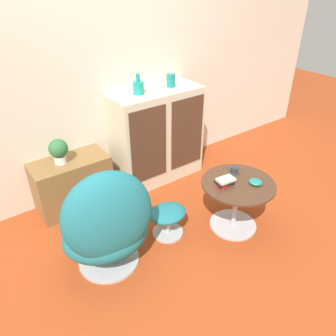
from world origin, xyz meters
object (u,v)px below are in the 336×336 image
at_px(sideboard, 157,136).
at_px(bowl, 256,182).
at_px(coffee_table, 236,199).
at_px(vase_inner_left, 171,80).
at_px(potted_plant, 59,150).
at_px(teacup, 234,170).
at_px(vase_leftmost, 138,87).
at_px(book_stack, 225,182).
at_px(tv_console, 73,183).
at_px(egg_chair, 107,226).
at_px(ottoman, 168,216).

relative_size(sideboard, bowl, 8.83).
distance_m(coffee_table, vase_inner_left, 1.40).
relative_size(potted_plant, teacup, 2.08).
relative_size(sideboard, teacup, 8.90).
bearing_deg(vase_inner_left, teacup, -90.98).
xyz_separation_m(coffee_table, vase_inner_left, (0.12, 1.16, 0.78)).
distance_m(coffee_table, vase_leftmost, 1.43).
relative_size(vase_leftmost, book_stack, 1.15).
xyz_separation_m(sideboard, vase_inner_left, (0.19, 0.00, 0.58)).
relative_size(tv_console, egg_chair, 0.78).
bearing_deg(teacup, ottoman, 168.66).
relative_size(tv_console, bowl, 6.27).
bearing_deg(sideboard, potted_plant, 178.11).
bearing_deg(vase_inner_left, vase_leftmost, 180.00).
relative_size(egg_chair, teacup, 8.06).
bearing_deg(vase_leftmost, egg_chair, -133.93).
distance_m(egg_chair, teacup, 1.27).
bearing_deg(potted_plant, ottoman, -57.17).
height_order(egg_chair, coffee_table, egg_chair).
bearing_deg(vase_inner_left, book_stack, -102.10).
distance_m(vase_leftmost, teacup, 1.23).
height_order(ottoman, potted_plant, potted_plant).
xyz_separation_m(vase_leftmost, bowl, (0.39, -1.25, -0.59)).
height_order(egg_chair, ottoman, egg_chair).
distance_m(ottoman, vase_leftmost, 1.29).
relative_size(tv_console, vase_inner_left, 5.47).
bearing_deg(coffee_table, bowl, -40.57).
relative_size(egg_chair, vase_leftmost, 4.67).
distance_m(ottoman, vase_inner_left, 1.43).
distance_m(ottoman, coffee_table, 0.64).
height_order(sideboard, vase_inner_left, vase_inner_left).
relative_size(tv_console, vase_leftmost, 3.66).
height_order(egg_chair, teacup, egg_chair).
bearing_deg(coffee_table, vase_leftmost, 103.61).
bearing_deg(book_stack, ottoman, 152.08).
height_order(tv_console, coffee_table, tv_console).
distance_m(potted_plant, bowl, 1.81).
xyz_separation_m(tv_console, potted_plant, (-0.07, 0.00, 0.40)).
relative_size(vase_inner_left, potted_plant, 0.55).
relative_size(tv_console, coffee_table, 1.13).
bearing_deg(sideboard, ottoman, -119.28).
xyz_separation_m(coffee_table, book_stack, (-0.12, 0.05, 0.21)).
bearing_deg(bowl, egg_chair, 165.20).
xyz_separation_m(ottoman, bowl, (0.67, -0.38, 0.31)).
xyz_separation_m(vase_inner_left, book_stack, (-0.24, -1.11, -0.58)).
relative_size(tv_console, ottoman, 2.12).
bearing_deg(sideboard, book_stack, -92.41).
bearing_deg(egg_chair, coffee_table, -11.72).
height_order(egg_chair, book_stack, egg_chair).
relative_size(ottoman, vase_inner_left, 2.58).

